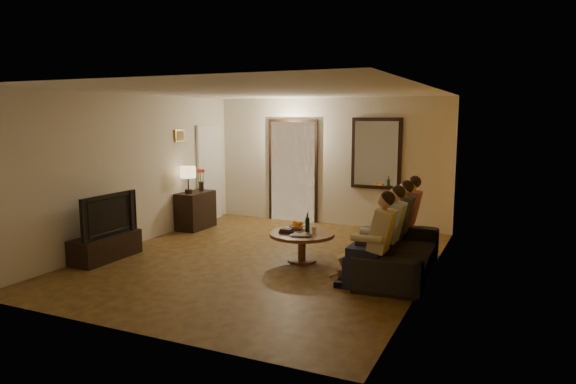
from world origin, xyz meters
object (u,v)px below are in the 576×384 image
at_px(tv, 104,214).
at_px(person_a, 377,245).
at_px(coffee_table, 302,247).
at_px(table_lamp, 188,180).
at_px(bowl, 297,227).
at_px(sofa, 399,250).
at_px(tv_stand, 106,247).
at_px(person_c, 398,227).
at_px(person_d, 406,219).
at_px(person_b, 388,235).
at_px(laptop, 301,236).
at_px(wine_bottle, 307,222).
at_px(dresser, 196,210).
at_px(dog, 355,259).

distance_m(tv, person_a, 4.25).
bearing_deg(coffee_table, table_lamp, 159.53).
bearing_deg(coffee_table, bowl, 129.29).
bearing_deg(coffee_table, sofa, 2.21).
xyz_separation_m(table_lamp, bowl, (2.66, -0.84, -0.52)).
bearing_deg(tv_stand, tv, 0.00).
height_order(person_c, person_d, same).
xyz_separation_m(tv_stand, tv, (0.00, 0.00, 0.52)).
bearing_deg(tv, bowl, -62.41).
xyz_separation_m(sofa, person_b, (-0.10, -0.30, 0.27)).
distance_m(person_b, laptop, 1.30).
relative_size(person_c, wine_bottle, 3.87).
xyz_separation_m(tv, coffee_table, (2.84, 1.17, -0.49)).
relative_size(person_a, bowl, 4.63).
relative_size(coffee_table, bowl, 3.87).
bearing_deg(person_c, tv, -160.16).
bearing_deg(laptop, dresser, 138.56).
bearing_deg(dog, laptop, 143.21).
relative_size(tv, person_b, 0.94).
relative_size(person_c, coffee_table, 1.20).
relative_size(tv, laptop, 3.44).
xyz_separation_m(person_a, laptop, (-1.29, 0.56, -0.14)).
xyz_separation_m(table_lamp, dog, (3.84, -1.53, -0.72)).
height_order(dresser, coffee_table, dresser).
distance_m(sofa, wine_bottle, 1.47).
distance_m(person_b, bowl, 1.64).
bearing_deg(table_lamp, tv_stand, -90.00).
height_order(sofa, bowl, sofa).
bearing_deg(person_b, tv, -167.63).
bearing_deg(dresser, table_lamp, -90.00).
height_order(tv_stand, wine_bottle, wine_bottle).
bearing_deg(bowl, person_a, -34.02).
relative_size(dresser, table_lamp, 1.53).
relative_size(sofa, wine_bottle, 7.36).
height_order(person_b, dog, person_b).
bearing_deg(sofa, dog, 134.04).
height_order(tv_stand, dog, dog).
xyz_separation_m(dresser, wine_bottle, (2.89, -1.18, 0.24)).
relative_size(person_d, coffee_table, 1.20).
bearing_deg(tv_stand, person_b, 12.37).
bearing_deg(tv, dog, -79.70).
distance_m(dresser, laptop, 3.33).
bearing_deg(tv_stand, person_a, 4.44).
relative_size(tv, sofa, 0.50).
relative_size(dresser, coffee_table, 0.83).
bearing_deg(tv, person_d, -63.32).
xyz_separation_m(dresser, sofa, (4.34, -1.22, -0.03)).
height_order(table_lamp, person_b, table_lamp).
relative_size(table_lamp, tv, 0.48).
relative_size(person_d, laptop, 3.65).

